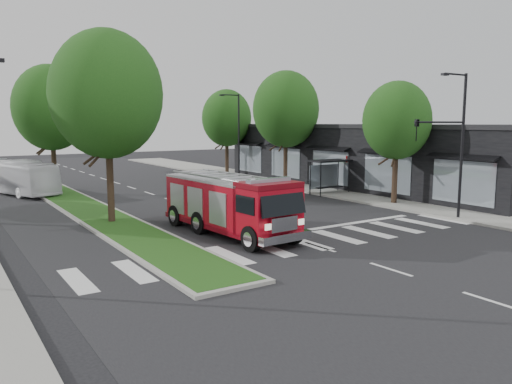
% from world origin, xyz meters
% --- Properties ---
extents(ground, '(140.00, 140.00, 0.00)m').
position_xyz_m(ground, '(0.00, 0.00, 0.00)').
color(ground, black).
rests_on(ground, ground).
extents(sidewalk_right, '(5.00, 80.00, 0.15)m').
position_xyz_m(sidewalk_right, '(12.50, 10.00, 0.07)').
color(sidewalk_right, gray).
rests_on(sidewalk_right, ground).
extents(median, '(3.00, 50.00, 0.15)m').
position_xyz_m(median, '(-6.00, 18.00, 0.08)').
color(median, gray).
rests_on(median, ground).
extents(storefront_row, '(8.00, 30.00, 5.00)m').
position_xyz_m(storefront_row, '(17.00, 10.00, 2.50)').
color(storefront_row, black).
rests_on(storefront_row, ground).
extents(bus_shelter, '(3.20, 1.60, 2.61)m').
position_xyz_m(bus_shelter, '(11.20, 8.15, 2.04)').
color(bus_shelter, black).
rests_on(bus_shelter, ground).
extents(tree_right_near, '(4.40, 4.40, 8.05)m').
position_xyz_m(tree_right_near, '(11.50, 2.00, 5.51)').
color(tree_right_near, black).
rests_on(tree_right_near, ground).
extents(tree_right_mid, '(5.60, 5.60, 9.72)m').
position_xyz_m(tree_right_mid, '(11.50, 14.00, 6.49)').
color(tree_right_mid, black).
rests_on(tree_right_mid, ground).
extents(tree_right_far, '(5.00, 5.00, 8.73)m').
position_xyz_m(tree_right_far, '(11.50, 24.00, 5.84)').
color(tree_right_far, black).
rests_on(tree_right_far, ground).
extents(tree_median_near, '(5.80, 5.80, 10.16)m').
position_xyz_m(tree_median_near, '(-6.00, 6.00, 6.81)').
color(tree_median_near, black).
rests_on(tree_median_near, ground).
extents(tree_median_far, '(5.60, 5.60, 9.72)m').
position_xyz_m(tree_median_far, '(-6.00, 20.00, 6.49)').
color(tree_median_far, black).
rests_on(tree_median_far, ground).
extents(streetlight_right_near, '(4.08, 0.22, 8.00)m').
position_xyz_m(streetlight_right_near, '(9.61, -3.50, 4.67)').
color(streetlight_right_near, black).
rests_on(streetlight_right_near, ground).
extents(streetlight_right_far, '(2.11, 0.20, 8.00)m').
position_xyz_m(streetlight_right_far, '(10.35, 20.00, 4.48)').
color(streetlight_right_far, black).
rests_on(streetlight_right_far, ground).
extents(fire_engine, '(3.18, 8.83, 3.01)m').
position_xyz_m(fire_engine, '(-1.97, 0.41, 1.44)').
color(fire_engine, '#62050E').
rests_on(fire_engine, ground).
extents(city_bus, '(4.74, 9.61, 2.61)m').
position_xyz_m(city_bus, '(-8.50, 21.19, 1.31)').
color(city_bus, white).
rests_on(city_bus, ground).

